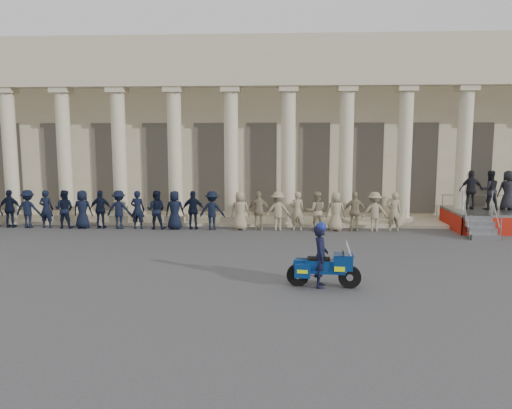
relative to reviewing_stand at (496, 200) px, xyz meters
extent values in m
plane|color=#3F3F41|center=(-10.45, -7.51, -1.33)|extent=(90.00, 90.00, 0.00)
cube|color=#C3B592|center=(-10.45, 7.49, 3.17)|extent=(40.00, 10.00, 9.00)
cube|color=#C3B592|center=(-10.45, 1.29, -1.25)|extent=(40.00, 2.60, 0.15)
cube|color=#C3B592|center=(-10.45, 0.49, 5.46)|extent=(35.80, 1.00, 1.00)
cube|color=#C3B592|center=(-10.45, 0.49, 6.56)|extent=(35.80, 1.00, 1.20)
cube|color=#C3B592|center=(-22.15, 0.49, -1.03)|extent=(0.90, 0.90, 0.30)
cylinder|color=#C3B592|center=(-22.15, 0.49, 1.92)|extent=(0.64, 0.64, 5.60)
cube|color=#C3B592|center=(-22.15, 0.49, 4.84)|extent=(0.85, 0.85, 0.24)
cube|color=#C3B592|center=(-19.55, 0.49, -1.03)|extent=(0.90, 0.90, 0.30)
cylinder|color=#C3B592|center=(-19.55, 0.49, 1.92)|extent=(0.64, 0.64, 5.60)
cube|color=#C3B592|center=(-19.55, 0.49, 4.84)|extent=(0.85, 0.85, 0.24)
cube|color=#C3B592|center=(-16.95, 0.49, -1.03)|extent=(0.90, 0.90, 0.30)
cylinder|color=#C3B592|center=(-16.95, 0.49, 1.92)|extent=(0.64, 0.64, 5.60)
cube|color=#C3B592|center=(-16.95, 0.49, 4.84)|extent=(0.85, 0.85, 0.24)
cube|color=#C3B592|center=(-14.35, 0.49, -1.03)|extent=(0.90, 0.90, 0.30)
cylinder|color=#C3B592|center=(-14.35, 0.49, 1.92)|extent=(0.64, 0.64, 5.60)
cube|color=#C3B592|center=(-14.35, 0.49, 4.84)|extent=(0.85, 0.85, 0.24)
cube|color=#C3B592|center=(-11.75, 0.49, -1.03)|extent=(0.90, 0.90, 0.30)
cylinder|color=#C3B592|center=(-11.75, 0.49, 1.92)|extent=(0.64, 0.64, 5.60)
cube|color=#C3B592|center=(-11.75, 0.49, 4.84)|extent=(0.85, 0.85, 0.24)
cube|color=#C3B592|center=(-9.15, 0.49, -1.03)|extent=(0.90, 0.90, 0.30)
cylinder|color=#C3B592|center=(-9.15, 0.49, 1.92)|extent=(0.64, 0.64, 5.60)
cube|color=#C3B592|center=(-9.15, 0.49, 4.84)|extent=(0.85, 0.85, 0.24)
cube|color=#C3B592|center=(-6.55, 0.49, -1.03)|extent=(0.90, 0.90, 0.30)
cylinder|color=#C3B592|center=(-6.55, 0.49, 1.92)|extent=(0.64, 0.64, 5.60)
cube|color=#C3B592|center=(-6.55, 0.49, 4.84)|extent=(0.85, 0.85, 0.24)
cube|color=#C3B592|center=(-3.95, 0.49, -1.03)|extent=(0.90, 0.90, 0.30)
cylinder|color=#C3B592|center=(-3.95, 0.49, 1.92)|extent=(0.64, 0.64, 5.60)
cube|color=#C3B592|center=(-3.95, 0.49, 4.84)|extent=(0.85, 0.85, 0.24)
cube|color=#C3B592|center=(-1.35, 0.49, -1.03)|extent=(0.90, 0.90, 0.30)
cylinder|color=#C3B592|center=(-1.35, 0.49, 1.92)|extent=(0.64, 0.64, 5.60)
cube|color=#C3B592|center=(-1.35, 0.49, 4.84)|extent=(0.85, 0.85, 0.24)
cube|color=black|center=(-23.45, 2.51, 1.22)|extent=(1.30, 0.12, 4.20)
cube|color=black|center=(-20.85, 2.51, 1.22)|extent=(1.30, 0.12, 4.20)
cube|color=black|center=(-18.25, 2.51, 1.22)|extent=(1.30, 0.12, 4.20)
cube|color=black|center=(-15.65, 2.51, 1.22)|extent=(1.30, 0.12, 4.20)
cube|color=black|center=(-13.05, 2.51, 1.22)|extent=(1.30, 0.12, 4.20)
cube|color=black|center=(-10.45, 2.51, 1.22)|extent=(1.30, 0.12, 4.20)
cube|color=black|center=(-7.85, 2.51, 1.22)|extent=(1.30, 0.12, 4.20)
cube|color=black|center=(-5.25, 2.51, 1.22)|extent=(1.30, 0.12, 4.20)
cube|color=black|center=(-2.65, 2.51, 1.22)|extent=(1.30, 0.12, 4.20)
cube|color=black|center=(-0.05, 2.51, 1.22)|extent=(1.30, 0.12, 4.20)
imported|color=black|center=(-21.63, -0.73, -0.47)|extent=(1.00, 0.42, 1.71)
imported|color=black|center=(-20.79, -0.73, -0.47)|extent=(1.11, 0.64, 1.71)
imported|color=black|center=(-19.96, -0.73, -0.47)|extent=(0.62, 0.41, 1.71)
imported|color=black|center=(-19.13, -0.73, -0.47)|extent=(0.83, 0.65, 1.71)
imported|color=black|center=(-18.30, -0.73, -0.47)|extent=(0.84, 0.54, 1.71)
imported|color=black|center=(-17.46, -0.73, -0.47)|extent=(1.00, 0.42, 1.71)
imported|color=black|center=(-16.63, -0.73, -0.47)|extent=(1.11, 0.64, 1.71)
imported|color=black|center=(-15.80, -0.73, -0.47)|extent=(0.62, 0.41, 1.71)
imported|color=black|center=(-14.97, -0.73, -0.47)|extent=(0.83, 0.65, 1.71)
imported|color=black|center=(-14.14, -0.73, -0.47)|extent=(0.84, 0.54, 1.71)
imported|color=black|center=(-13.30, -0.73, -0.47)|extent=(1.00, 0.42, 1.71)
imported|color=black|center=(-12.47, -0.73, -0.47)|extent=(1.11, 0.64, 1.71)
imported|color=gray|center=(-11.24, -0.73, -0.47)|extent=(0.84, 0.54, 1.71)
imported|color=gray|center=(-10.41, -0.73, -0.47)|extent=(1.00, 0.42, 1.71)
imported|color=gray|center=(-9.58, -0.73, -0.47)|extent=(1.11, 0.64, 1.71)
imported|color=gray|center=(-8.74, -0.73, -0.47)|extent=(0.62, 0.41, 1.71)
imported|color=gray|center=(-7.91, -0.73, -0.47)|extent=(0.83, 0.65, 1.71)
imported|color=gray|center=(-7.08, -0.73, -0.47)|extent=(0.84, 0.54, 1.71)
imported|color=gray|center=(-6.25, -0.73, -0.47)|extent=(1.00, 0.42, 1.71)
imported|color=gray|center=(-5.42, -0.73, -0.47)|extent=(1.11, 0.64, 1.71)
imported|color=gray|center=(-4.58, -0.73, -0.47)|extent=(0.62, 0.41, 1.71)
cube|color=gray|center=(0.17, 0.02, -0.52)|extent=(4.24, 3.03, 0.10)
cube|color=#A4190D|center=(-1.93, 0.02, -0.95)|extent=(0.04, 3.03, 0.76)
cube|color=gray|center=(-1.35, -2.39, -1.22)|extent=(1.10, 0.28, 0.21)
cube|color=gray|center=(-1.35, -2.11, -1.01)|extent=(1.10, 0.28, 0.21)
cube|color=gray|center=(-1.35, -1.83, -0.79)|extent=(1.10, 0.28, 0.21)
cube|color=gray|center=(-1.35, -1.55, -0.58)|extent=(1.10, 0.28, 0.21)
cylinder|color=gray|center=(0.17, 1.49, 0.03)|extent=(4.24, 0.04, 0.04)
imported|color=black|center=(-1.03, 0.22, 0.40)|extent=(1.02, 0.42, 1.74)
imported|color=black|center=(-0.23, 0.22, 0.40)|extent=(0.85, 0.66, 1.74)
imported|color=black|center=(0.57, 0.22, 0.40)|extent=(0.85, 0.55, 1.74)
cylinder|color=black|center=(-7.54, -9.13, -1.02)|extent=(0.62, 0.18, 0.61)
cylinder|color=black|center=(-8.93, -9.00, -1.02)|extent=(0.62, 0.18, 0.61)
cube|color=navy|center=(-8.19, -9.07, -0.75)|extent=(1.10, 0.48, 0.35)
cube|color=navy|center=(-7.73, -9.11, -0.60)|extent=(0.55, 0.53, 0.42)
cube|color=silver|center=(-7.73, -9.11, -0.82)|extent=(0.23, 0.30, 0.11)
cube|color=#B2BFCC|center=(-7.57, -9.13, -0.29)|extent=(0.23, 0.44, 0.50)
cube|color=black|center=(-8.38, -9.05, -0.57)|extent=(0.63, 0.37, 0.09)
cube|color=navy|center=(-8.88, -9.01, -0.68)|extent=(0.35, 0.34, 0.20)
cube|color=navy|center=(-8.82, -9.31, -0.82)|extent=(0.43, 0.24, 0.37)
cube|color=#CCF20C|center=(-8.82, -9.31, -0.82)|extent=(0.30, 0.25, 0.09)
cube|color=navy|center=(-8.77, -8.72, -0.82)|extent=(0.43, 0.24, 0.37)
cube|color=#CCF20C|center=(-8.77, -8.72, -0.82)|extent=(0.30, 0.25, 0.09)
cylinder|color=silver|center=(-8.63, -8.81, -1.05)|extent=(0.56, 0.14, 0.09)
cylinder|color=black|center=(-7.73, -9.11, -0.38)|extent=(0.09, 0.65, 0.03)
imported|color=black|center=(-8.33, -9.06, -0.48)|extent=(0.46, 0.65, 1.70)
sphere|color=navy|center=(-8.33, -9.06, 0.32)|extent=(0.28, 0.28, 0.28)
camera|label=1|loc=(-9.33, -22.27, 2.69)|focal=35.00mm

